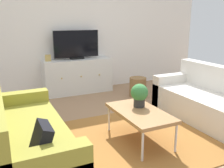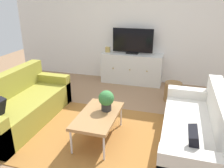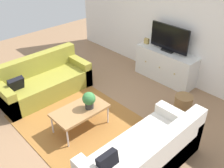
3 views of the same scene
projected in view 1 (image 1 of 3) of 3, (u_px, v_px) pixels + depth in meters
name	position (u px, v px, depth m)	size (l,w,h in m)	color
ground_plane	(130.00, 135.00, 3.49)	(10.00, 10.00, 0.00)	#997251
wall_back	(72.00, 28.00, 5.38)	(6.40, 0.12, 2.70)	white
area_rug	(135.00, 139.00, 3.36)	(2.50, 1.90, 0.01)	#9E662D
couch_left_side	(20.00, 140.00, 2.73)	(0.81, 1.91, 0.82)	olive
couch_right_side	(214.00, 103.00, 3.93)	(0.81, 1.91, 0.82)	silver
coffee_table	(140.00, 113.00, 3.22)	(0.54, 0.96, 0.42)	#A37547
potted_plant	(139.00, 94.00, 3.33)	(0.23, 0.23, 0.31)	#2D2D2D
tv_console	(78.00, 76.00, 5.38)	(1.45, 0.47, 0.72)	silver
flat_screen_tv	(76.00, 45.00, 5.23)	(0.95, 0.16, 0.59)	black
mantel_clock	(48.00, 58.00, 5.02)	(0.11, 0.07, 0.13)	tan
wicker_basket	(138.00, 87.00, 5.16)	(0.34, 0.34, 0.39)	olive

